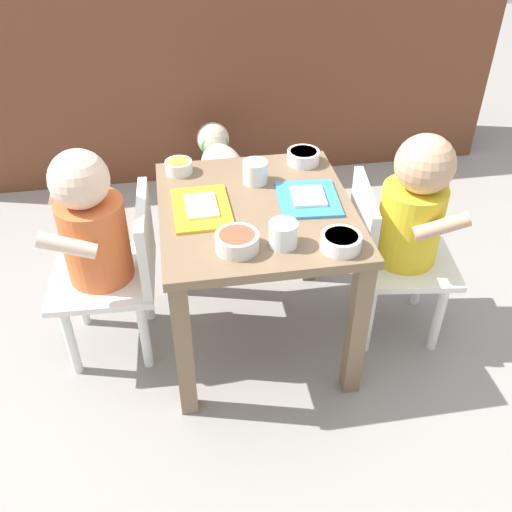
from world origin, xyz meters
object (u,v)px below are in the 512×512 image
food_tray_right (308,198)px  water_cup_left (283,235)px  seated_child_right (408,217)px  seated_child_left (98,234)px  cereal_bowl_right_side (303,156)px  water_cup_right (255,173)px  dining_table (256,234)px  cereal_bowl_left_side (237,241)px  food_tray_left (201,208)px  veggie_bowl_near (341,241)px  veggie_bowl_far (179,166)px  dog (222,167)px

food_tray_right → water_cup_left: size_ratio=2.80×
seated_child_right → seated_child_left: bearing=176.0°
food_tray_right → cereal_bowl_right_side: (0.03, 0.20, 0.01)m
water_cup_left → water_cup_right: 0.30m
dining_table → cereal_bowl_left_side: size_ratio=5.36×
seated_child_left → food_tray_left: (0.27, -0.02, 0.07)m
water_cup_right → cereal_bowl_right_side: 0.18m
water_cup_right → cereal_bowl_left_side: size_ratio=0.67×
seated_child_left → veggie_bowl_near: 0.63m
veggie_bowl_near → veggie_bowl_far: bearing=129.6°
food_tray_right → veggie_bowl_far: bearing=147.9°
seated_child_left → veggie_bowl_near: bearing=-22.8°
water_cup_right → veggie_bowl_far: bearing=156.8°
food_tray_left → seated_child_left: bearing=175.1°
seated_child_left → cereal_bowl_right_side: seated_child_left is taller
dining_table → seated_child_left: (-0.41, 0.03, 0.03)m
food_tray_right → veggie_bowl_far: veggie_bowl_far is taller
seated_child_right → veggie_bowl_far: seated_child_right is taller
dining_table → cereal_bowl_right_side: (0.17, 0.21, 0.11)m
food_tray_left → veggie_bowl_near: bearing=-35.7°
dining_table → water_cup_right: bearing=81.5°
dog → food_tray_left: bearing=-100.2°
dining_table → water_cup_left: size_ratio=8.05×
seated_child_right → water_cup_left: (-0.38, -0.15, 0.09)m
cereal_bowl_right_side → food_tray_right: bearing=-99.4°
seated_child_right → food_tray_right: size_ratio=3.33×
dog → food_tray_left: (-0.12, -0.69, 0.27)m
food_tray_right → cereal_bowl_left_side: size_ratio=1.87×
water_cup_left → veggie_bowl_near: size_ratio=0.72×
seated_child_right → veggie_bowl_near: (-0.25, -0.18, 0.08)m
water_cup_left → cereal_bowl_left_side: size_ratio=0.67×
seated_child_right → cereal_bowl_left_side: seated_child_right is taller
water_cup_left → food_tray_left: bearing=133.8°
dog → veggie_bowl_near: bearing=-78.7°
cereal_bowl_right_side → veggie_bowl_far: bearing=180.0°
dog → veggie_bowl_near: (0.18, -0.91, 0.28)m
dog → cereal_bowl_left_side: 0.92m
seated_child_left → veggie_bowl_near: seated_child_left is taller
dining_table → food_tray_left: (-0.14, 0.01, 0.09)m
water_cup_right → seated_child_right: bearing=-21.1°
cereal_bowl_left_side → cereal_bowl_right_side: bearing=57.4°
water_cup_left → cereal_bowl_left_side: bearing=179.8°
veggie_bowl_far → food_tray_right: bearing=-32.1°
veggie_bowl_far → cereal_bowl_left_side: 0.40m
cereal_bowl_left_side → cereal_bowl_right_side: 0.46m
cereal_bowl_left_side → dining_table: bearing=67.2°
dog → water_cup_right: size_ratio=6.79×
dog → veggie_bowl_near: size_ratio=4.91×
cereal_bowl_left_side → dog: bearing=86.3°
veggie_bowl_near → cereal_bowl_right_side: bearing=88.8°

